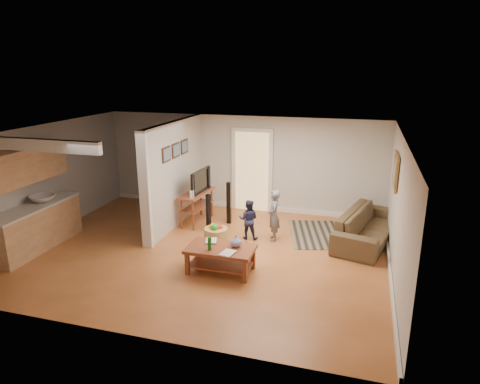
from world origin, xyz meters
name	(u,v)px	position (x,y,z in m)	size (l,w,h in m)	color
ground	(202,252)	(0.00, 0.00, 0.00)	(7.50, 7.50, 0.00)	brown
room_shell	(162,176)	(-1.07, 0.43, 1.46)	(7.54, 6.02, 2.52)	silver
area_rug	(344,234)	(2.80, 1.78, 0.01)	(2.43, 1.77, 0.01)	black
sofa	(367,241)	(3.30, 1.52, 0.00)	(2.39, 0.94, 0.70)	#433821
coffee_table	(222,253)	(0.68, -0.73, 0.38)	(1.26, 0.75, 0.74)	maroon
tv_console	(197,195)	(-0.74, 1.61, 0.71)	(0.55, 1.26, 1.06)	maroon
speaker_left	(208,212)	(-0.30, 1.20, 0.44)	(0.09, 0.09, 0.88)	black
speaker_right	(229,203)	(0.02, 1.77, 0.52)	(0.10, 0.10, 1.04)	black
toy_basket	(216,235)	(0.12, 0.53, 0.19)	(0.51, 0.51, 0.46)	olive
child	(273,240)	(1.29, 1.04, 0.00)	(0.42, 0.27, 1.15)	slate
toddler	(248,238)	(0.74, 0.96, 0.00)	(0.44, 0.34, 0.90)	#202444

